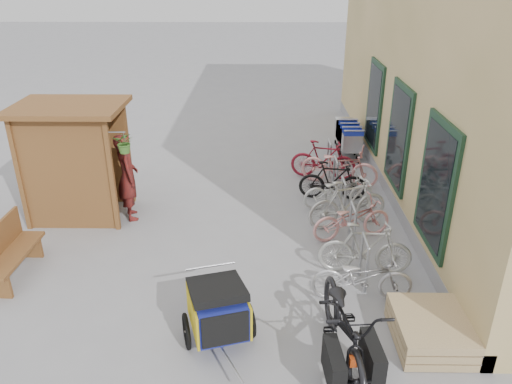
{
  "coord_description": "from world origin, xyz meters",
  "views": [
    {
      "loc": [
        0.61,
        -6.99,
        4.93
      ],
      "look_at": [
        0.5,
        1.5,
        1.0
      ],
      "focal_mm": 35.0,
      "sensor_mm": 36.0,
      "label": 1
    }
  ],
  "objects_px": {
    "cargo_bike": "(345,327)",
    "person_kiosk": "(128,177)",
    "bike_1": "(365,249)",
    "child_trailer": "(218,308)",
    "bike_0": "(362,277)",
    "bench": "(7,251)",
    "bike_4": "(339,191)",
    "bike_7": "(323,160)",
    "bike_2": "(352,219)",
    "bike_5": "(333,181)",
    "shopping_carts": "(348,134)",
    "bike_3": "(348,203)",
    "kiosk": "(70,146)",
    "bike_6": "(339,165)",
    "pallet_stack": "(430,330)"
  },
  "relations": [
    {
      "from": "bike_1",
      "to": "bike_4",
      "type": "relative_size",
      "value": 1.03
    },
    {
      "from": "cargo_bike",
      "to": "person_kiosk",
      "type": "distance_m",
      "value": 5.7
    },
    {
      "from": "bike_0",
      "to": "bike_7",
      "type": "relative_size",
      "value": 0.99
    },
    {
      "from": "bike_6",
      "to": "bike_3",
      "type": "bearing_deg",
      "value": -164.39
    },
    {
      "from": "person_kiosk",
      "to": "bike_3",
      "type": "xyz_separation_m",
      "value": [
        4.49,
        -0.34,
        -0.41
      ]
    },
    {
      "from": "bench",
      "to": "bike_4",
      "type": "height_order",
      "value": "bench"
    },
    {
      "from": "bike_6",
      "to": "bike_1",
      "type": "bearing_deg",
      "value": -162.28
    },
    {
      "from": "cargo_bike",
      "to": "bike_2",
      "type": "bearing_deg",
      "value": 74.83
    },
    {
      "from": "kiosk",
      "to": "person_kiosk",
      "type": "bearing_deg",
      "value": -4.61
    },
    {
      "from": "bike_3",
      "to": "bike_6",
      "type": "xyz_separation_m",
      "value": [
        0.13,
        2.11,
        -0.02
      ]
    },
    {
      "from": "pallet_stack",
      "to": "bike_7",
      "type": "distance_m",
      "value": 6.0
    },
    {
      "from": "bench",
      "to": "bike_5",
      "type": "height_order",
      "value": "bench"
    },
    {
      "from": "person_kiosk",
      "to": "bike_4",
      "type": "bearing_deg",
      "value": -105.69
    },
    {
      "from": "kiosk",
      "to": "shopping_carts",
      "type": "relative_size",
      "value": 1.37
    },
    {
      "from": "pallet_stack",
      "to": "bike_6",
      "type": "xyz_separation_m",
      "value": [
        -0.53,
        5.55,
        0.28
      ]
    },
    {
      "from": "bench",
      "to": "bike_2",
      "type": "distance_m",
      "value": 6.19
    },
    {
      "from": "person_kiosk",
      "to": "bike_1",
      "type": "xyz_separation_m",
      "value": [
        4.53,
        -2.04,
        -0.44
      ]
    },
    {
      "from": "bike_0",
      "to": "bike_2",
      "type": "bearing_deg",
      "value": -2.39
    },
    {
      "from": "bike_1",
      "to": "bike_4",
      "type": "height_order",
      "value": "bike_1"
    },
    {
      "from": "person_kiosk",
      "to": "bike_5",
      "type": "distance_m",
      "value": 4.48
    },
    {
      "from": "bike_5",
      "to": "bike_7",
      "type": "bearing_deg",
      "value": 10.09
    },
    {
      "from": "bike_1",
      "to": "bike_3",
      "type": "bearing_deg",
      "value": 5.29
    },
    {
      "from": "bike_5",
      "to": "bike_6",
      "type": "xyz_separation_m",
      "value": [
        0.27,
        0.84,
        0.03
      ]
    },
    {
      "from": "bench",
      "to": "shopping_carts",
      "type": "height_order",
      "value": "shopping_carts"
    },
    {
      "from": "bike_1",
      "to": "child_trailer",
      "type": "bearing_deg",
      "value": 130.07
    },
    {
      "from": "bench",
      "to": "bike_4",
      "type": "bearing_deg",
      "value": 25.59
    },
    {
      "from": "bike_7",
      "to": "bike_0",
      "type": "bearing_deg",
      "value": -166.15
    },
    {
      "from": "bike_3",
      "to": "bike_5",
      "type": "relative_size",
      "value": 1.12
    },
    {
      "from": "bike_3",
      "to": "kiosk",
      "type": "bearing_deg",
      "value": 68.18
    },
    {
      "from": "kiosk",
      "to": "bike_1",
      "type": "xyz_separation_m",
      "value": [
        5.66,
        -2.13,
        -1.07
      ]
    },
    {
      "from": "shopping_carts",
      "to": "bike_7",
      "type": "distance_m",
      "value": 1.99
    },
    {
      "from": "cargo_bike",
      "to": "bike_3",
      "type": "relative_size",
      "value": 1.38
    },
    {
      "from": "bike_4",
      "to": "bike_7",
      "type": "xyz_separation_m",
      "value": [
        -0.15,
        1.68,
        0.08
      ]
    },
    {
      "from": "cargo_bike",
      "to": "bike_5",
      "type": "distance_m",
      "value": 5.15
    },
    {
      "from": "bike_0",
      "to": "cargo_bike",
      "type": "bearing_deg",
      "value": 162.7
    },
    {
      "from": "kiosk",
      "to": "child_trailer",
      "type": "xyz_separation_m",
      "value": [
        3.29,
        -3.85,
        -1.01
      ]
    },
    {
      "from": "bike_6",
      "to": "bike_7",
      "type": "height_order",
      "value": "bike_6"
    },
    {
      "from": "child_trailer",
      "to": "bike_0",
      "type": "height_order",
      "value": "child_trailer"
    },
    {
      "from": "person_kiosk",
      "to": "bike_0",
      "type": "xyz_separation_m",
      "value": [
        4.35,
        -2.79,
        -0.5
      ]
    },
    {
      "from": "bike_1",
      "to": "cargo_bike",
      "type": "bearing_deg",
      "value": 166.71
    },
    {
      "from": "cargo_bike",
      "to": "bike_5",
      "type": "bearing_deg",
      "value": 80.16
    },
    {
      "from": "bike_5",
      "to": "bike_4",
      "type": "bearing_deg",
      "value": -164.83
    },
    {
      "from": "bench",
      "to": "cargo_bike",
      "type": "xyz_separation_m",
      "value": [
        5.39,
        -1.97,
        0.1
      ]
    },
    {
      "from": "bench",
      "to": "bike_7",
      "type": "height_order",
      "value": "bike_7"
    },
    {
      "from": "kiosk",
      "to": "bike_4",
      "type": "bearing_deg",
      "value": 3.93
    },
    {
      "from": "bench",
      "to": "bike_6",
      "type": "height_order",
      "value": "bike_6"
    },
    {
      "from": "bike_4",
      "to": "kiosk",
      "type": "bearing_deg",
      "value": 84.82
    },
    {
      "from": "bike_4",
      "to": "bike_7",
      "type": "distance_m",
      "value": 1.69
    },
    {
      "from": "bike_0",
      "to": "pallet_stack",
      "type": "bearing_deg",
      "value": -138.99
    },
    {
      "from": "bench",
      "to": "bike_5",
      "type": "xyz_separation_m",
      "value": [
        5.88,
        3.16,
        -0.04
      ]
    }
  ]
}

